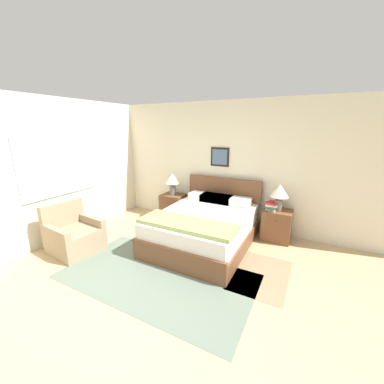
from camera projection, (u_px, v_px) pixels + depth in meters
ground_plane at (132, 310)px, 2.77m from camera, size 16.00×16.00×0.00m
wall_back at (224, 165)px, 4.96m from camera, size 7.32×0.09×2.60m
wall_left at (82, 167)px, 4.77m from camera, size 0.08×5.34×2.60m
area_rug_main at (157, 276)px, 3.39m from camera, size 2.75×1.48×0.01m
area_rug_bedside at (261, 274)px, 3.43m from camera, size 0.76×1.13×0.01m
bed at (204, 226)px, 4.29m from camera, size 1.59×2.01×1.06m
armchair at (74, 235)px, 4.05m from camera, size 0.82×0.80×0.83m
nightstand_near_window at (173, 207)px, 5.47m from camera, size 0.51×0.45×0.59m
nightstand_by_door at (277, 225)px, 4.43m from camera, size 0.51×0.45×0.59m
table_lamp_near_window at (172, 180)px, 5.28m from camera, size 0.33×0.33×0.50m
table_lamp_by_door at (279, 193)px, 4.25m from camera, size 0.33×0.33×0.50m
book_thick_bottom at (272, 209)px, 4.37m from camera, size 0.20×0.23×0.03m
book_hardcover_middle at (272, 208)px, 4.36m from camera, size 0.17×0.28×0.03m
book_novel_upper at (272, 206)px, 4.35m from camera, size 0.19×0.22×0.04m
book_slim_near_top at (272, 205)px, 4.34m from camera, size 0.22×0.23×0.03m
book_paperback_top at (272, 203)px, 4.33m from camera, size 0.22×0.28×0.03m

